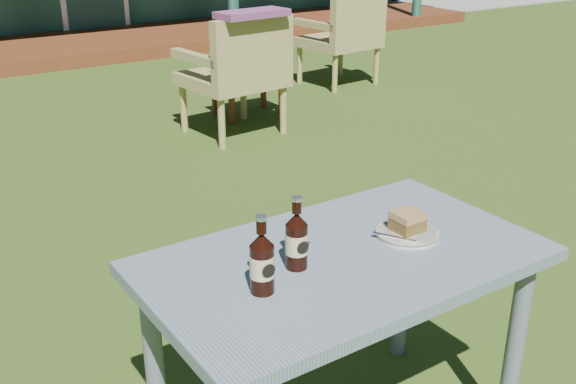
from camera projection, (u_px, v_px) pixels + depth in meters
ground at (149, 257)px, 3.52m from camera, size 80.00×80.00×0.00m
cafe_table at (343, 284)px, 2.05m from camera, size 1.20×0.70×0.72m
plate at (407, 233)px, 2.13m from camera, size 0.20×0.20×0.01m
cake_slice at (408, 221)px, 2.13m from camera, size 0.09×0.09×0.06m
fork at (394, 237)px, 2.09m from camera, size 0.08×0.13×0.00m
cola_bottle_near at (297, 240)px, 1.91m from camera, size 0.07×0.07×0.22m
cola_bottle_far at (262, 262)px, 1.78m from camera, size 0.07×0.07×0.23m
bottle_cap at (306, 244)px, 2.07m from camera, size 0.03×0.03×0.01m
armchair_left at (239, 69)px, 5.23m from camera, size 0.76×0.72×0.95m
armchair_right at (345, 34)px, 6.79m from camera, size 0.75×0.71×0.93m
floral_throw at (252, 14)px, 4.92m from camera, size 0.57×0.28×0.05m
side_table at (248, 77)px, 5.82m from camera, size 0.60×0.40×0.40m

